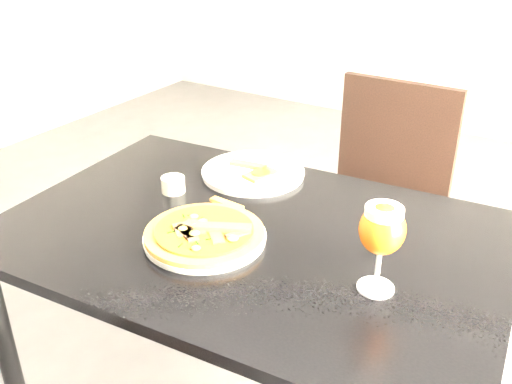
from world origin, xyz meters
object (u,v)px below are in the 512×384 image
Objects in this scene: chair_far at (377,208)px; pizza at (205,232)px; dining_table at (250,261)px; beer_glass at (382,230)px.

chair_far is 0.84m from pizza.
dining_table is 6.49× the size of beer_glass.
dining_table is 0.16m from pizza.
beer_glass is at bearing 5.15° from pizza.
beer_glass is (0.27, -0.75, 0.38)m from chair_far.
pizza is 1.44× the size of beer_glass.
dining_table is at bearing 58.21° from pizza.
chair_far is at bearing 80.08° from pizza.
chair_far is at bearing 109.52° from beer_glass.
dining_table is 1.35× the size of chair_far.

